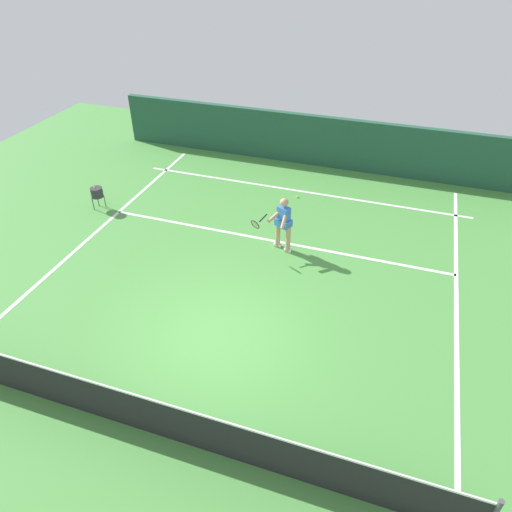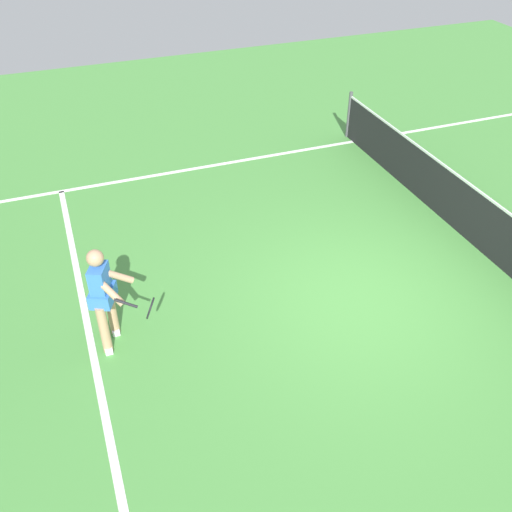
# 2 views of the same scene
# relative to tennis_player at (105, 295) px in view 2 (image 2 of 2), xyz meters

# --- Properties ---
(ground_plane) EXTENTS (24.77, 24.77, 0.00)m
(ground_plane) POSITION_rel_tennis_player_xyz_m (0.38, 3.63, -0.85)
(ground_plane) COLOR #4C9342
(service_line_marking) EXTENTS (9.77, 0.10, 0.01)m
(service_line_marking) POSITION_rel_tennis_player_xyz_m (0.38, -0.31, -0.84)
(service_line_marking) COLOR white
(service_line_marking) RESTS_ON ground
(sideline_left_marking) EXTENTS (0.10, 17.06, 0.01)m
(sideline_left_marking) POSITION_rel_tennis_player_xyz_m (-4.50, 3.63, -0.84)
(sideline_left_marking) COLOR white
(sideline_left_marking) RESTS_ON ground
(court_net) EXTENTS (10.45, 0.08, 1.06)m
(court_net) POSITION_rel_tennis_player_xyz_m (0.38, 6.14, -0.35)
(court_net) COLOR #4C4C51
(court_net) RESTS_ON ground
(tennis_player) EXTENTS (1.03, 0.84, 1.55)m
(tennis_player) POSITION_rel_tennis_player_xyz_m (0.00, 0.00, 0.00)
(tennis_player) COLOR tan
(tennis_player) RESTS_ON ground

